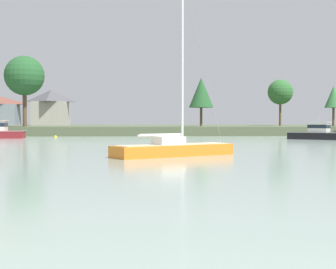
# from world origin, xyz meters

# --- Properties ---
(far_shore_bank) EXTENTS (178.70, 48.71, 1.59)m
(far_shore_bank) POSITION_xyz_m (0.00, 99.97, 0.79)
(far_shore_bank) COLOR #4C563D
(far_shore_bank) RESTS_ON ground
(sailboat_orange) EXTENTS (9.38, 6.88, 14.52)m
(sailboat_orange) POSITION_xyz_m (-2.80, 30.62, 0.30)
(sailboat_orange) COLOR orange
(sailboat_orange) RESTS_ON ground
(cruiser_black) EXTENTS (7.97, 6.96, 4.25)m
(cruiser_black) POSITION_xyz_m (19.54, 60.45, 0.54)
(cruiser_black) COLOR black
(cruiser_black) RESTS_ON ground
(mooring_buoy_yellow) EXTENTS (0.46, 0.46, 0.52)m
(mooring_buoy_yellow) POSITION_xyz_m (-18.40, 70.80, 0.08)
(mooring_buoy_yellow) COLOR yellow
(mooring_buoy_yellow) RESTS_ON ground
(shore_tree_inland_c) EXTENTS (4.53, 4.53, 9.01)m
(shore_tree_inland_c) POSITION_xyz_m (5.93, 84.48, 7.79)
(shore_tree_inland_c) COLOR brown
(shore_tree_inland_c) RESTS_ON far_shore_bank
(shore_tree_inland_a) EXTENTS (6.79, 6.79, 12.15)m
(shore_tree_inland_a) POSITION_xyz_m (-25.18, 79.80, 10.28)
(shore_tree_inland_a) COLOR brown
(shore_tree_inland_a) RESTS_ON far_shore_bank
(shore_tree_far_left) EXTENTS (5.13, 5.13, 9.47)m
(shore_tree_far_left) POSITION_xyz_m (23.34, 93.25, 8.46)
(shore_tree_far_left) COLOR brown
(shore_tree_far_left) RESTS_ON far_shore_bank
(shore_tree_center_left) EXTENTS (3.19, 3.19, 7.28)m
(shore_tree_center_left) POSITION_xyz_m (29.44, 80.75, 6.86)
(shore_tree_center_left) COLOR brown
(shore_tree_center_left) RESTS_ON far_shore_bank
(cottage_hillside) EXTENTS (8.35, 8.08, 8.16)m
(cottage_hillside) POSITION_xyz_m (-26.00, 108.58, 5.81)
(cottage_hillside) COLOR #9E998E
(cottage_hillside) RESTS_ON far_shore_bank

